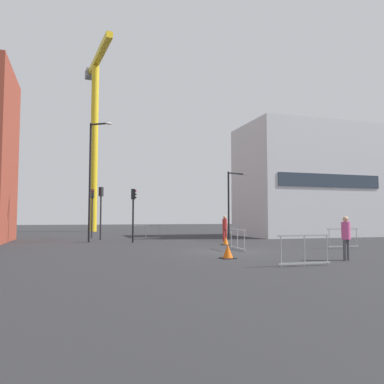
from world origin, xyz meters
The scene contains 16 objects.
ground centered at (0.00, 0.00, 0.00)m, with size 160.00×160.00×0.00m, color #28282B.
office_block centered at (13.08, 12.78, 5.02)m, with size 11.74×7.23×10.04m.
construction_crane centered at (-5.01, 30.31, 13.88)m, with size 2.48×13.09×21.57m.
streetlamp_tall centered at (-6.19, 9.60, 4.79)m, with size 1.46×0.97×8.29m.
streetlamp_short centered at (4.32, 9.69, 3.23)m, with size 1.82×0.62×5.24m.
traffic_light_corner centered at (-5.90, 14.70, 2.68)m, with size 0.27×0.38×4.00m.
traffic_light_far centered at (-3.52, 8.23, 2.45)m, with size 0.39×0.29×3.62m.
traffic_light_island centered at (-5.40, 12.10, 2.68)m, with size 0.37×0.37×4.00m.
pedestrian_walking centered at (3.03, 7.94, 1.07)m, with size 0.34×0.34×1.83m.
pedestrian_waiting centered at (2.78, -5.08, 1.00)m, with size 0.34×0.34×1.72m.
safety_barrier_rear centered at (0.71, 0.60, 0.56)m, with size 0.21×2.18×1.08m.
safety_barrier_right_run centered at (6.74, -0.01, 0.56)m, with size 1.91×0.15×1.08m.
safety_barrier_mid_span centered at (0.21, -6.09, 0.56)m, with size 2.03×0.08×1.08m.
safety_barrier_left_run centered at (-1.96, 11.90, 0.56)m, with size 2.25×0.22×1.08m.
traffic_cone_on_verge centered at (-1.36, -3.02, 0.27)m, with size 0.57×0.57×0.58m.
traffic_cone_striped centered at (1.60, 4.33, 0.22)m, with size 0.49×0.49×0.49m.
Camera 1 is at (-7.46, -17.56, 1.66)m, focal length 35.68 mm.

